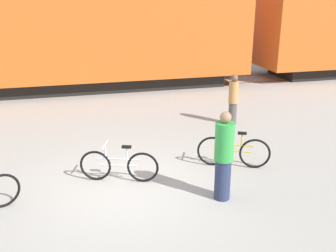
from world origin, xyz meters
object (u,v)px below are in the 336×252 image
bicycle_yellow (233,152)px  person_in_tan (233,99)px  freight_train (91,18)px  person_in_green (224,157)px  bicycle_silver (119,166)px

bicycle_yellow → person_in_tan: bearing=67.3°
freight_train → person_in_green: 10.24m
person_in_tan → bicycle_yellow: bearing=-30.7°
freight_train → bicycle_silver: freight_train is taller
bicycle_silver → person_in_green: (1.89, -1.25, 0.54)m
bicycle_silver → person_in_tan: 4.88m
freight_train → bicycle_silver: 9.00m
freight_train → person_in_green: bearing=-79.9°
bicycle_silver → person_in_green: 2.33m
freight_train → bicycle_silver: size_ratio=24.63×
bicycle_silver → person_in_tan: person_in_tan is taller
bicycle_silver → bicycle_yellow: 2.69m
freight_train → person_in_green: size_ratio=22.32×
bicycle_yellow → person_in_green: 1.63m
bicycle_yellow → person_in_tan: person_in_tan is taller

